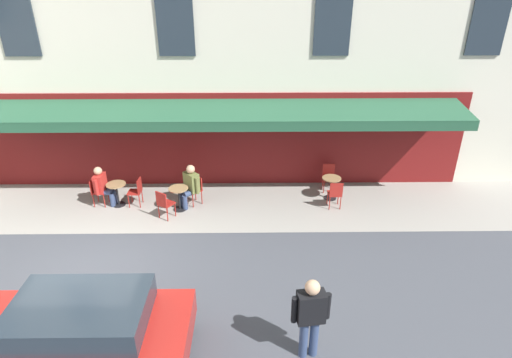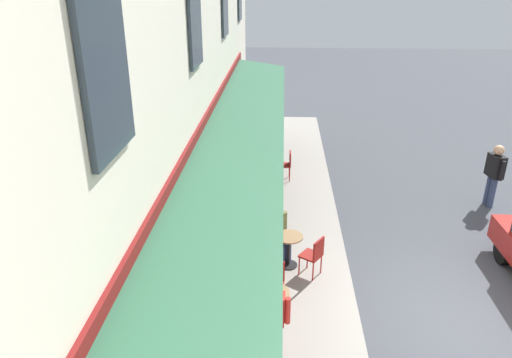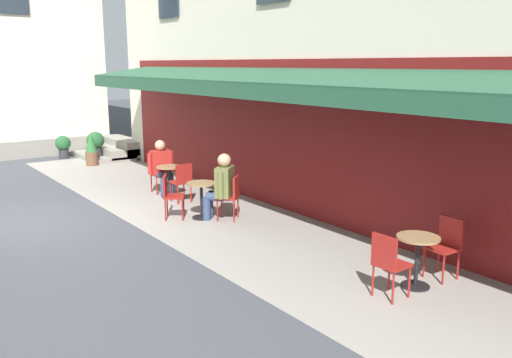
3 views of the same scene
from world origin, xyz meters
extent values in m
plane|color=#42444C|center=(0.00, 0.00, 0.00)|extent=(70.00, 70.00, 0.00)
cube|color=gray|center=(-3.25, -3.40, 0.00)|extent=(20.50, 3.20, 0.01)
cube|color=maroon|center=(-3.00, -4.97, 1.60)|extent=(16.00, 0.06, 3.20)
cube|color=#235138|center=(-3.00, -4.15, 2.85)|extent=(15.00, 1.70, 0.36)
cube|color=#235138|center=(-3.00, -3.32, 2.62)|extent=(15.00, 0.04, 0.28)
cube|color=gray|center=(6.60, -4.20, 0.07)|extent=(2.40, 1.40, 0.15)
cube|color=gray|center=(6.60, -4.55, 0.22)|extent=(2.40, 1.05, 0.30)
cube|color=gray|center=(6.60, -4.90, 0.38)|extent=(2.40, 0.70, 0.45)
cylinder|color=black|center=(-6.46, -3.79, 0.01)|extent=(0.40, 0.40, 0.03)
cylinder|color=black|center=(-6.46, -3.79, 0.36)|extent=(0.06, 0.06, 0.72)
cylinder|color=#99754C|center=(-6.46, -3.79, 0.73)|extent=(0.60, 0.60, 0.03)
cylinder|color=maroon|center=(-6.64, -3.42, 0.23)|extent=(0.03, 0.03, 0.45)
cylinder|color=maroon|center=(-6.30, -3.41, 0.23)|extent=(0.03, 0.03, 0.45)
cylinder|color=maroon|center=(-6.65, -3.08, 0.23)|extent=(0.03, 0.03, 0.45)
cylinder|color=maroon|center=(-6.31, -3.07, 0.23)|extent=(0.03, 0.03, 0.45)
cube|color=maroon|center=(-6.47, -3.24, 0.47)|extent=(0.41, 0.41, 0.04)
cube|color=maroon|center=(-6.48, -3.06, 0.70)|extent=(0.40, 0.05, 0.42)
cylinder|color=maroon|center=(-6.31, -4.18, 0.23)|extent=(0.03, 0.03, 0.45)
cylinder|color=maroon|center=(-6.65, -4.17, 0.23)|extent=(0.03, 0.03, 0.45)
cylinder|color=maroon|center=(-6.32, -4.52, 0.23)|extent=(0.03, 0.03, 0.45)
cylinder|color=maroon|center=(-6.66, -4.51, 0.23)|extent=(0.03, 0.03, 0.45)
cube|color=maroon|center=(-6.48, -4.34, 0.47)|extent=(0.42, 0.42, 0.04)
cube|color=maroon|center=(-6.49, -4.52, 0.70)|extent=(0.40, 0.06, 0.42)
cylinder|color=black|center=(-1.67, -3.14, 0.01)|extent=(0.40, 0.40, 0.03)
cylinder|color=black|center=(-1.67, -3.14, 0.36)|extent=(0.06, 0.06, 0.72)
cylinder|color=#99754C|center=(-1.67, -3.14, 0.73)|extent=(0.60, 0.60, 0.03)
cylinder|color=maroon|center=(-1.60, -2.73, 0.23)|extent=(0.03, 0.03, 0.45)
cylinder|color=maroon|center=(-1.32, -2.91, 0.23)|extent=(0.03, 0.03, 0.45)
cylinder|color=maroon|center=(-1.41, -2.44, 0.23)|extent=(0.03, 0.03, 0.45)
cylinder|color=maroon|center=(-1.13, -2.63, 0.23)|extent=(0.03, 0.03, 0.45)
cube|color=maroon|center=(-1.36, -2.68, 0.47)|extent=(0.55, 0.55, 0.04)
cube|color=maroon|center=(-1.27, -2.53, 0.70)|extent=(0.36, 0.25, 0.42)
cylinder|color=maroon|center=(-1.84, -3.52, 0.23)|extent=(0.03, 0.03, 0.45)
cylinder|color=maroon|center=(-2.06, -3.26, 0.23)|extent=(0.03, 0.03, 0.45)
cylinder|color=maroon|center=(-2.09, -3.74, 0.23)|extent=(0.03, 0.03, 0.45)
cylinder|color=maroon|center=(-2.32, -3.49, 0.23)|extent=(0.03, 0.03, 0.45)
cube|color=maroon|center=(-2.08, -3.50, 0.47)|extent=(0.56, 0.56, 0.04)
cube|color=maroon|center=(-2.21, -3.62, 0.70)|extent=(0.30, 0.32, 0.42)
cylinder|color=black|center=(0.31, -3.44, 0.01)|extent=(0.40, 0.40, 0.03)
cylinder|color=black|center=(0.31, -3.44, 0.36)|extent=(0.06, 0.06, 0.72)
cylinder|color=#99754C|center=(0.31, -3.44, 0.73)|extent=(0.60, 0.60, 0.03)
cylinder|color=maroon|center=(-0.07, -3.61, 0.23)|extent=(0.03, 0.03, 0.45)
cylinder|color=maroon|center=(-0.06, -3.27, 0.23)|extent=(0.03, 0.03, 0.45)
cylinder|color=maroon|center=(-0.41, -3.60, 0.23)|extent=(0.03, 0.03, 0.45)
cylinder|color=maroon|center=(-0.40, -3.26, 0.23)|extent=(0.03, 0.03, 0.45)
cube|color=maroon|center=(-0.24, -3.43, 0.47)|extent=(0.41, 0.41, 0.04)
cube|color=maroon|center=(-0.42, -3.43, 0.70)|extent=(0.05, 0.40, 0.42)
cylinder|color=maroon|center=(0.70, -3.29, 0.23)|extent=(0.03, 0.03, 0.45)
cylinder|color=maroon|center=(0.68, -3.63, 0.23)|extent=(0.03, 0.03, 0.45)
cylinder|color=maroon|center=(1.04, -3.31, 0.23)|extent=(0.03, 0.03, 0.45)
cylinder|color=maroon|center=(1.02, -3.65, 0.23)|extent=(0.03, 0.03, 0.45)
cube|color=maroon|center=(0.86, -3.47, 0.47)|extent=(0.42, 0.42, 0.04)
cube|color=maroon|center=(1.04, -3.48, 0.70)|extent=(0.06, 0.40, 0.42)
cylinder|color=navy|center=(-1.70, -3.30, 0.23)|extent=(0.16, 0.16, 0.47)
cylinder|color=navy|center=(-1.83, -3.42, 0.49)|extent=(0.38, 0.36, 0.17)
cylinder|color=navy|center=(-1.83, -3.15, 0.23)|extent=(0.16, 0.16, 0.47)
cylinder|color=navy|center=(-1.96, -3.27, 0.49)|extent=(0.38, 0.36, 0.17)
cube|color=olive|center=(-2.03, -3.46, 0.79)|extent=(0.54, 0.56, 0.60)
sphere|color=tan|center=(-2.03, -3.46, 1.23)|extent=(0.27, 0.27, 0.27)
cylinder|color=olive|center=(-1.83, -3.69, 0.77)|extent=(0.11, 0.11, 0.53)
cylinder|color=olive|center=(-2.23, -3.24, 0.77)|extent=(0.11, 0.11, 0.53)
cylinder|color=navy|center=(0.47, -3.36, 0.23)|extent=(0.15, 0.15, 0.47)
cylinder|color=navy|center=(0.64, -3.37, 0.49)|extent=(0.34, 0.18, 0.16)
cylinder|color=navy|center=(0.46, -3.54, 0.23)|extent=(0.15, 0.15, 0.47)
cylinder|color=navy|center=(0.63, -3.55, 0.49)|extent=(0.34, 0.18, 0.16)
cube|color=red|center=(0.80, -3.47, 0.77)|extent=(0.29, 0.48, 0.57)
sphere|color=tan|center=(0.80, -3.47, 1.19)|extent=(0.25, 0.25, 0.25)
cylinder|color=red|center=(0.82, -3.18, 0.76)|extent=(0.10, 0.10, 0.50)
cylinder|color=red|center=(0.79, -3.75, 0.76)|extent=(0.10, 0.10, 0.50)
cylinder|color=#2D2D33|center=(7.26, -3.09, 0.15)|extent=(0.32, 0.32, 0.30)
sphere|color=#23562D|center=(7.26, -3.09, 0.51)|extent=(0.50, 0.50, 0.50)
cylinder|color=brown|center=(7.25, -4.23, 0.15)|extent=(0.34, 0.34, 0.30)
sphere|color=#23562D|center=(7.25, -4.23, 0.47)|extent=(0.41, 0.41, 0.41)
cylinder|color=#2D2D33|center=(6.19, -3.82, 0.21)|extent=(0.38, 0.38, 0.42)
sphere|color=#23562D|center=(6.19, -3.82, 0.66)|extent=(0.56, 0.56, 0.56)
cylinder|color=brown|center=(5.45, -3.40, 0.21)|extent=(0.38, 0.38, 0.43)
cone|color=#2D6B33|center=(5.45, -3.40, 0.73)|extent=(0.36, 0.36, 0.60)
camera|label=1|loc=(-3.89, 8.12, 6.53)|focal=29.19mm
camera|label=2|loc=(7.28, -3.35, 5.97)|focal=33.46mm
camera|label=3|loc=(-10.87, 2.27, 3.10)|focal=37.73mm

